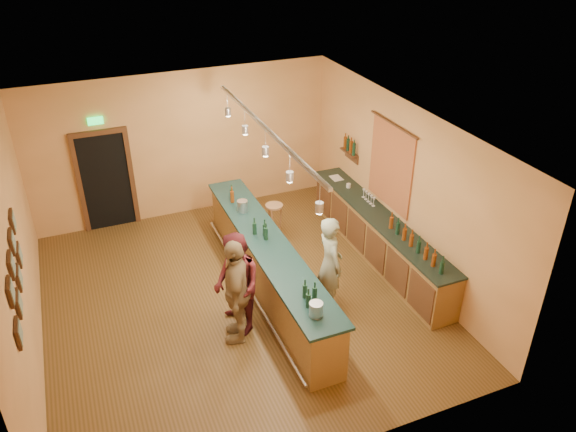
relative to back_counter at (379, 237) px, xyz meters
name	(u,v)px	position (x,y,z in m)	size (l,w,h in m)	color
floor	(237,298)	(-2.97, -0.18, -0.49)	(7.00, 7.00, 0.00)	#4E3716
ceiling	(228,129)	(-2.97, -0.18, 2.71)	(6.50, 7.00, 0.02)	silver
wall_back	(184,145)	(-2.97, 3.32, 1.11)	(6.50, 0.02, 3.20)	#B98145
wall_front	(325,363)	(-2.97, -3.68, 1.11)	(6.50, 0.02, 3.20)	#B98145
wall_left	(19,264)	(-6.22, -0.18, 1.11)	(0.02, 7.00, 3.20)	#B98145
wall_right	(402,187)	(0.28, -0.18, 1.11)	(0.02, 7.00, 3.20)	#B98145
doorway	(106,179)	(-4.67, 3.30, 0.64)	(1.15, 0.09, 2.48)	black
tapestry	(391,166)	(0.26, 0.22, 1.36)	(0.03, 1.40, 1.60)	#A82126
bottle_shelf	(350,147)	(0.20, 1.72, 1.18)	(0.17, 0.55, 0.54)	#4B2D16
picture_grid	(16,271)	(-6.18, -0.93, 1.46)	(0.06, 2.20, 0.70)	#382111
back_counter	(379,237)	(0.00, 0.00, 0.00)	(0.60, 4.55, 1.27)	brown
tasting_bar	(268,263)	(-2.37, -0.18, 0.12)	(0.73, 5.10, 1.38)	brown
pendant_track	(265,137)	(-2.37, -0.18, 2.50)	(0.11, 4.60, 0.50)	silver
bartender	(330,264)	(-1.55, -0.97, 0.39)	(0.64, 0.42, 1.75)	gray
customer_a	(237,285)	(-3.18, -0.95, 0.41)	(0.87, 0.68, 1.78)	#59191E
customer_b	(237,291)	(-3.24, -1.12, 0.42)	(1.07, 0.44, 1.82)	#997A51
bar_stool	(274,211)	(-1.59, 1.54, 0.12)	(0.36, 0.36, 0.75)	#976844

